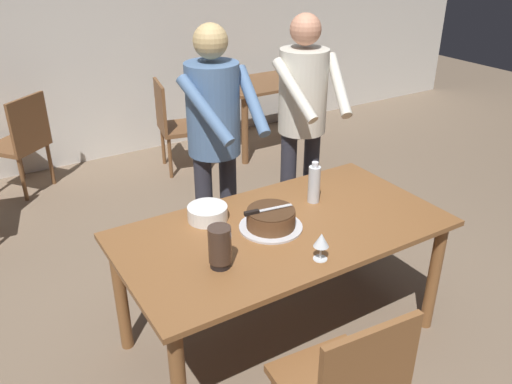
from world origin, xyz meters
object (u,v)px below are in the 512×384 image
Objects in this scene: wine_glass_near at (321,241)px; person_standing_beside at (303,114)px; cake_knife at (258,211)px; water_bottle at (314,184)px; cake_on_platter at (271,219)px; plate_stack at (208,213)px; background_chair_2 at (22,140)px; main_dining_table at (283,242)px; background_table at (266,96)px; hurricane_lamp at (220,247)px; background_chair_1 at (175,123)px; person_cutting_cake at (215,134)px.

person_standing_beside reaches higher than wine_glass_near.
cake_knife is 0.46m from water_bottle.
cake_knife is (-0.07, 0.01, 0.06)m from cake_on_platter.
cake_on_platter is 1.55× the size of plate_stack.
background_chair_2 reaches higher than plate_stack.
background_chair_2 is (-0.88, 2.84, -0.16)m from main_dining_table.
background_table is at bearing 56.63° from cake_knife.
wine_glass_near is 0.48m from hurricane_lamp.
plate_stack is at bearing -109.04° from background_chair_1.
background_chair_1 is (0.54, 2.53, -0.31)m from cake_on_platter.
plate_stack is 2.63m from background_chair_2.
hurricane_lamp reaches higher than background_chair_1.
cake_knife is 1.04m from person_standing_beside.
background_chair_1 is at bearing 70.96° from plate_stack.
person_cutting_cake is (0.41, 0.82, 0.22)m from hurricane_lamp.
main_dining_table is 1.04m from person_standing_beside.
background_chair_2 is (-0.86, 3.18, -0.36)m from wine_glass_near.
background_chair_1 is at bearing -11.42° from background_chair_2.
main_dining_table is 0.41m from water_bottle.
cake_knife reaches higher than plate_stack.
background_chair_2 is (-0.43, 2.98, -0.37)m from hurricane_lamp.
water_bottle reaches higher than wine_glass_near.
person_cutting_cake reaches higher than main_dining_table.
person_cutting_cake is 1.00× the size of person_standing_beside.
background_chair_2 reaches higher than cake_on_platter.
background_table is (1.62, 2.58, -0.22)m from cake_on_platter.
background_chair_2 is (-1.20, 2.68, -0.37)m from water_bottle.
hurricane_lamp is 0.12× the size of person_standing_beside.
cake_on_platter is at bearing -122.14° from background_table.
person_standing_beside reaches higher than hurricane_lamp.
main_dining_table is 1.97× the size of background_chair_1.
wine_glass_near is at bearing -74.83° from background_chair_2.
cake_knife is 1.23× the size of plate_stack.
background_chair_2 is (-2.44, 0.23, -0.09)m from background_table.
water_bottle is (0.45, 0.11, -0.00)m from cake_knife.
cake_knife is 0.16× the size of person_standing_beside.
cake_on_platter is at bearing 96.38° from wine_glass_near.
hurricane_lamp is 0.21× the size of background_table.
background_chair_1 is (0.16, 2.41, -0.37)m from water_bottle.
cake_on_platter is at bearing -91.42° from person_cutting_cake.
cake_on_platter is 1.36× the size of water_bottle.
wine_glass_near is 1.26m from person_standing_beside.
water_bottle is 1.19× the size of hurricane_lamp.
cake_on_platter is 1.26× the size of cake_knife.
person_standing_beside is 1.72× the size of background_table.
background_chair_1 is at bearing 77.96° from cake_on_platter.
hurricane_lamp is at bearing -162.43° from main_dining_table.
background_chair_2 is (-0.84, 2.16, -0.58)m from person_cutting_cake.
cake_on_platter is at bearing -135.56° from person_standing_beside.
plate_stack is 1.05× the size of hurricane_lamp.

